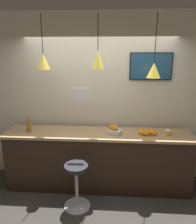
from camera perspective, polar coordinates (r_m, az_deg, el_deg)
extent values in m
plane|color=#33302D|center=(3.51, -0.87, -24.94)|extent=(14.00, 14.00, 0.00)
cube|color=beige|center=(3.85, 0.43, 3.25)|extent=(8.00, 0.06, 2.90)
cube|color=black|center=(3.80, 0.00, -12.63)|extent=(3.02, 0.56, 0.95)
cube|color=tan|center=(3.59, 0.00, -5.68)|extent=(3.06, 0.60, 0.04)
cylinder|color=#B7B7BC|center=(3.63, -5.43, -23.20)|extent=(0.40, 0.40, 0.02)
cylinder|color=#B7B7BC|center=(3.43, -5.57, -19.05)|extent=(0.05, 0.05, 0.62)
cylinder|color=#232328|center=(3.25, -5.74, -14.11)|extent=(0.34, 0.34, 0.06)
cylinder|color=beige|center=(3.53, 4.41, -5.17)|extent=(0.22, 0.22, 0.07)
sphere|color=orange|center=(3.51, 4.56, -3.99)|extent=(0.08, 0.08, 0.08)
sphere|color=orange|center=(3.55, 4.67, -3.89)|extent=(0.07, 0.07, 0.07)
sphere|color=orange|center=(3.52, 3.53, -3.97)|extent=(0.08, 0.08, 0.08)
sphere|color=orange|center=(3.49, 4.38, -4.17)|extent=(0.08, 0.08, 0.08)
sphere|color=orange|center=(3.50, 4.45, -4.08)|extent=(0.08, 0.08, 0.08)
sphere|color=orange|center=(3.53, 12.56, -5.45)|extent=(0.08, 0.08, 0.08)
sphere|color=orange|center=(3.63, 11.54, -4.76)|extent=(0.08, 0.08, 0.08)
sphere|color=orange|center=(3.60, 12.89, -5.05)|extent=(0.08, 0.08, 0.08)
sphere|color=orange|center=(3.62, 13.90, -4.96)|extent=(0.09, 0.09, 0.09)
sphere|color=orange|center=(3.59, 13.70, -5.19)|extent=(0.08, 0.08, 0.08)
sphere|color=orange|center=(3.56, 13.06, -5.38)|extent=(0.07, 0.07, 0.07)
sphere|color=orange|center=(3.54, 11.54, -5.40)|extent=(0.07, 0.07, 0.07)
sphere|color=orange|center=(3.57, 14.59, -5.36)|extent=(0.08, 0.08, 0.08)
sphere|color=orange|center=(3.63, 12.48, -4.89)|extent=(0.07, 0.07, 0.07)
sphere|color=orange|center=(3.56, 12.27, -5.29)|extent=(0.07, 0.07, 0.07)
sphere|color=orange|center=(3.58, 12.40, -5.18)|extent=(0.08, 0.08, 0.08)
sphere|color=orange|center=(3.58, 12.76, -5.12)|extent=(0.09, 0.09, 0.09)
sphere|color=orange|center=(3.56, 11.13, -5.21)|extent=(0.08, 0.08, 0.08)
sphere|color=orange|center=(3.58, 12.78, -5.22)|extent=(0.07, 0.07, 0.07)
cylinder|color=olive|center=(3.77, -17.60, -3.57)|extent=(0.07, 0.07, 0.19)
cylinder|color=olive|center=(3.73, -17.75, -1.89)|extent=(0.03, 0.03, 0.05)
cylinder|color=gold|center=(3.64, 17.88, -5.23)|extent=(0.08, 0.08, 0.08)
cylinder|color=white|center=(3.63, 17.93, -4.61)|extent=(0.09, 0.09, 0.01)
cylinder|color=black|center=(3.50, -14.50, 19.15)|extent=(0.01, 0.01, 0.56)
cone|color=yellow|center=(3.50, -14.04, 12.66)|extent=(0.19, 0.19, 0.23)
sphere|color=#F9EFCC|center=(3.51, -13.93, 11.08)|extent=(0.04, 0.04, 0.04)
cylinder|color=black|center=(3.35, 0.00, 20.22)|extent=(0.01, 0.01, 0.51)
cone|color=yellow|center=(3.34, 0.00, 13.54)|extent=(0.17, 0.17, 0.27)
sphere|color=#F9EFCC|center=(3.35, 0.00, 11.58)|extent=(0.04, 0.04, 0.04)
cylinder|color=black|center=(3.39, 14.91, 18.17)|extent=(0.01, 0.01, 0.69)
cone|color=yellow|center=(3.40, 14.36, 10.51)|extent=(0.21, 0.21, 0.22)
sphere|color=#F9EFCC|center=(3.41, 14.26, 8.98)|extent=(0.04, 0.04, 0.04)
cube|color=black|center=(3.75, 13.64, 11.53)|extent=(0.69, 0.04, 0.44)
cube|color=navy|center=(3.74, 13.69, 11.51)|extent=(0.66, 0.01, 0.41)
cube|color=white|center=(3.21, -4.47, 4.76)|extent=(0.24, 0.01, 0.17)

